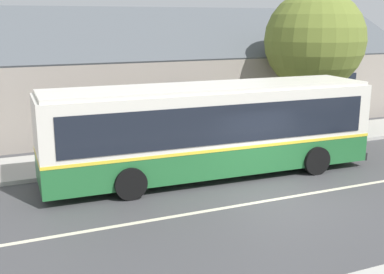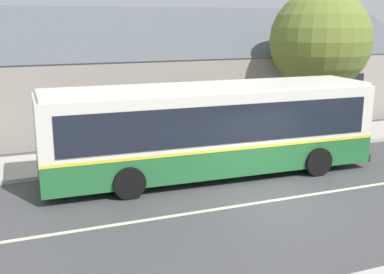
# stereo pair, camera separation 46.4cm
# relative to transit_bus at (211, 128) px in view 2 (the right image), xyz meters

# --- Properties ---
(ground_plane) EXTENTS (300.00, 300.00, 0.00)m
(ground_plane) POSITION_rel_transit_bus_xyz_m (1.01, -2.90, -1.70)
(ground_plane) COLOR #424244
(sidewalk_far) EXTENTS (60.00, 3.00, 0.15)m
(sidewalk_far) POSITION_rel_transit_bus_xyz_m (1.01, 3.10, -1.62)
(sidewalk_far) COLOR #ADAAA3
(sidewalk_far) RESTS_ON ground
(lane_divider_stripe) EXTENTS (60.00, 0.16, 0.01)m
(lane_divider_stripe) POSITION_rel_transit_bus_xyz_m (1.01, -2.90, -1.70)
(lane_divider_stripe) COLOR beige
(lane_divider_stripe) RESTS_ON ground
(community_building) EXTENTS (28.35, 10.02, 6.98)m
(community_building) POSITION_rel_transit_bus_xyz_m (0.91, 10.53, 0.19)
(community_building) COLOR gray
(community_building) RESTS_ON ground
(transit_bus) EXTENTS (11.55, 3.02, 3.16)m
(transit_bus) POSITION_rel_transit_bus_xyz_m (0.00, 0.00, 0.00)
(transit_bus) COLOR #236633
(transit_bus) RESTS_ON ground
(bench_down_street) EXTENTS (1.76, 0.51, 0.94)m
(bench_down_street) POSITION_rel_transit_bus_xyz_m (-2.95, 2.64, -1.13)
(bench_down_street) COLOR brown
(bench_down_street) RESTS_ON sidewalk_far
(street_tree_primary) EXTENTS (4.63, 4.63, 6.68)m
(street_tree_primary) POSITION_rel_transit_bus_xyz_m (7.22, 4.05, 2.66)
(street_tree_primary) COLOR #4C3828
(street_tree_primary) RESTS_ON ground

